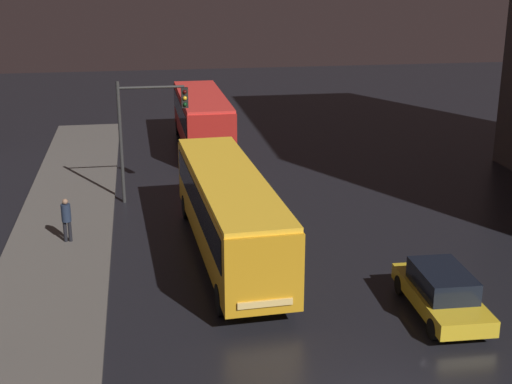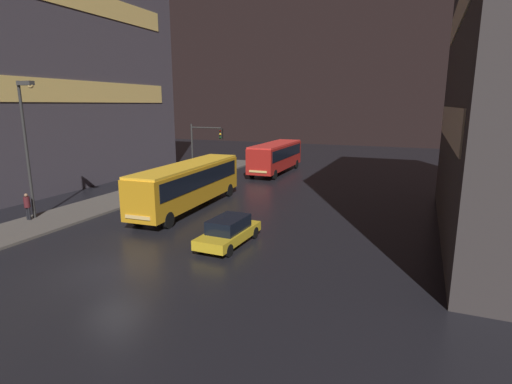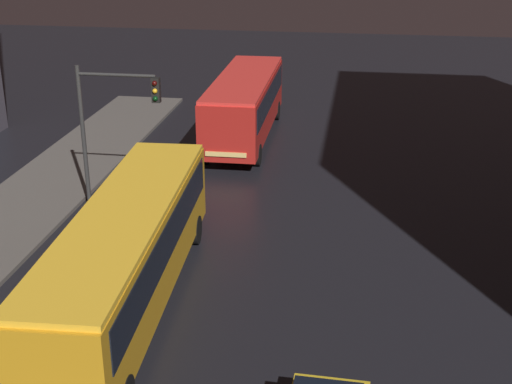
{
  "view_description": "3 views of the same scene",
  "coord_description": "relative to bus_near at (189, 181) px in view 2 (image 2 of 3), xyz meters",
  "views": [
    {
      "loc": [
        -5.69,
        -13.88,
        10.47
      ],
      "look_at": [
        -1.36,
        12.07,
        1.98
      ],
      "focal_mm": 50.0,
      "sensor_mm": 36.0,
      "label": 1
    },
    {
      "loc": [
        12.22,
        -12.88,
        7.22
      ],
      "look_at": [
        2.32,
        11.04,
        1.53
      ],
      "focal_mm": 28.0,
      "sensor_mm": 36.0,
      "label": 2
    },
    {
      "loc": [
        3.69,
        -6.56,
        10.89
      ],
      "look_at": [
        0.61,
        13.55,
        2.7
      ],
      "focal_mm": 50.0,
      "sensor_mm": 36.0,
      "label": 3
    }
  ],
  "objects": [
    {
      "name": "ground_plane",
      "position": [
        2.61,
        -10.6,
        -1.96
      ],
      "size": [
        120.0,
        120.0,
        0.0
      ],
      "primitive_type": "plane",
      "color": "black"
    },
    {
      "name": "sidewalk_left",
      "position": [
        -6.39,
        -0.6,
        -1.89
      ],
      "size": [
        4.0,
        48.0,
        0.15
      ],
      "color": "#56514C",
      "rests_on": "ground"
    },
    {
      "name": "building_left_tower",
      "position": [
        -17.14,
        0.94,
        10.49
      ],
      "size": [
        10.07,
        31.42,
        24.91
      ],
      "color": "#423D47",
      "rests_on": "ground"
    },
    {
      "name": "bus_near",
      "position": [
        0.0,
        0.0,
        0.0
      ],
      "size": [
        2.96,
        11.98,
        3.18
      ],
      "rotation": [
        0.0,
        0.0,
        3.19
      ],
      "color": "orange",
      "rests_on": "ground"
    },
    {
      "name": "bus_far",
      "position": [
        0.56,
        16.51,
        0.01
      ],
      "size": [
        2.74,
        10.43,
        3.19
      ],
      "rotation": [
        0.0,
        0.0,
        3.15
      ],
      "color": "#AD1E19",
      "rests_on": "ground"
    },
    {
      "name": "car_taxi",
      "position": [
        5.9,
        -5.64,
        -1.21
      ],
      "size": [
        1.91,
        4.47,
        1.48
      ],
      "rotation": [
        0.0,
        0.0,
        3.11
      ],
      "color": "gold",
      "rests_on": "ground"
    },
    {
      "name": "pedestrian_near",
      "position": [
        -7.54,
        -6.72,
        -0.82
      ],
      "size": [
        0.48,
        0.48,
        1.69
      ],
      "rotation": [
        0.0,
        0.0,
        5.16
      ],
      "color": "black",
      "rests_on": "sidewalk_left"
    },
    {
      "name": "pedestrian_mid",
      "position": [
        -6.04,
        2.13,
        -0.79
      ],
      "size": [
        0.47,
        0.47,
        1.74
      ],
      "rotation": [
        0.0,
        0.0,
        5.07
      ],
      "color": "black",
      "rests_on": "sidewalk_left"
    },
    {
      "name": "traffic_light_main",
      "position": [
        -2.82,
        7.02,
        1.81
      ],
      "size": [
        3.13,
        0.35,
        5.55
      ],
      "color": "#2D2D2D",
      "rests_on": "ground"
    },
    {
      "name": "street_lamp_sidewalk",
      "position": [
        -7.41,
        -6.22,
        3.7
      ],
      "size": [
        1.25,
        0.36,
        8.45
      ],
      "color": "#2D2D2D",
      "rests_on": "sidewalk_left"
    }
  ]
}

